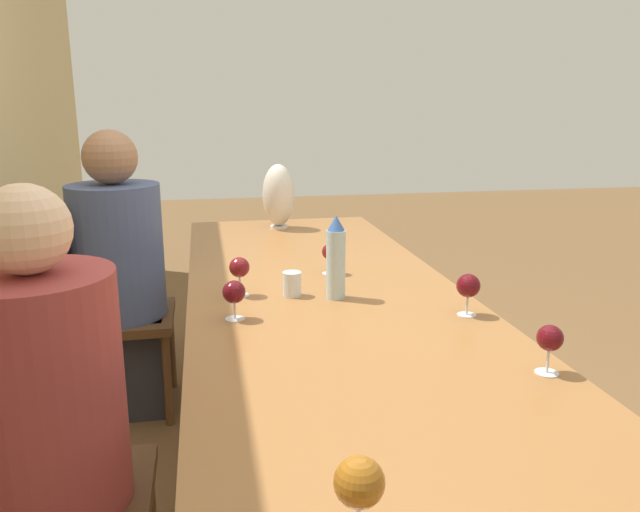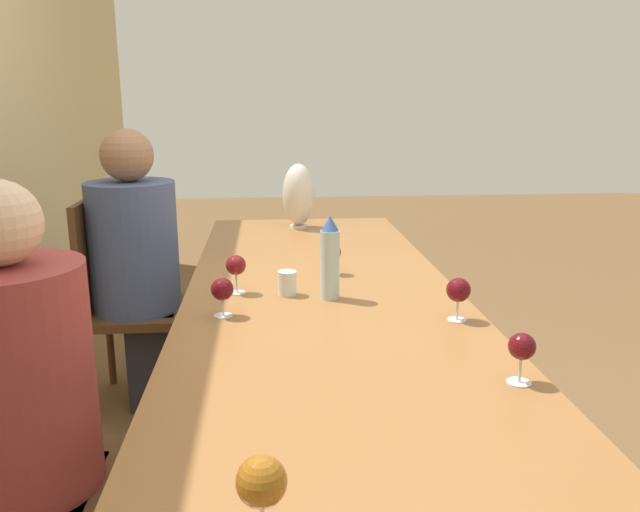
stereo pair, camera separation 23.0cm
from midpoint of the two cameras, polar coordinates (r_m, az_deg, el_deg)
ground_plane at (r=2.50m, az=3.13°, el=-19.60°), size 14.00×14.00×0.00m
dining_table at (r=2.20m, az=3.36°, el=-5.06°), size 2.86×0.97×0.72m
water_bottle at (r=2.10m, az=4.05°, el=-0.29°), size 0.07×0.07×0.29m
water_tumbler at (r=2.16m, az=0.02°, el=-2.54°), size 0.07×0.07×0.09m
vase at (r=3.29m, az=0.02°, el=5.57°), size 0.17×0.17×0.34m
wine_glass_0 at (r=1.98m, az=15.84°, el=-3.13°), size 0.08×0.08×0.14m
wine_glass_1 at (r=1.95m, az=-5.60°, el=-3.17°), size 0.07×0.07×0.12m
wine_glass_2 at (r=1.60m, az=21.99°, el=-7.87°), size 0.07×0.07×0.13m
wine_glass_3 at (r=0.99m, az=1.70°, el=-20.26°), size 0.08×0.08×0.15m
wine_glass_4 at (r=2.42m, az=3.92°, el=0.24°), size 0.06×0.06×0.12m
wine_glass_5 at (r=2.18m, az=-4.71°, el=-0.97°), size 0.07×0.07×0.14m
chair_far at (r=2.95m, az=-15.66°, el=-3.75°), size 0.44×0.44×0.96m
person_near at (r=1.66m, az=-21.54°, el=-13.35°), size 0.36×0.36×1.22m
person_far at (r=2.89m, az=-14.12°, el=-0.66°), size 0.39×0.39×1.27m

